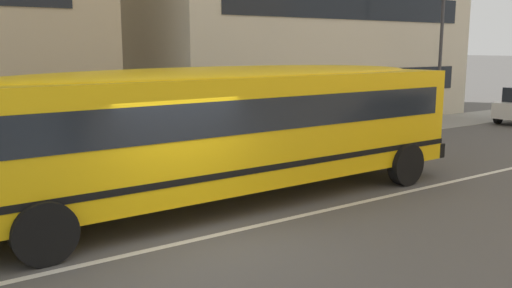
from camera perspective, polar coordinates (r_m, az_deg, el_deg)
name	(u,v)px	position (r m, az deg, el deg)	size (l,w,h in m)	color
ground_plane	(193,240)	(10.08, -6.59, -9.90)	(400.00, 400.00, 0.00)	#54514F
sidewalk_far	(69,168)	(16.70, -18.77, -2.32)	(120.00, 3.00, 0.01)	gray
lane_centreline	(193,240)	(10.08, -6.59, -9.88)	(110.00, 0.16, 0.01)	silver
school_bus	(220,124)	(11.92, -3.74, 2.13)	(13.52, 3.20, 3.02)	yellow
street_lamp	(442,26)	(25.22, 18.73, 11.54)	(0.44, 0.44, 6.80)	#38383D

